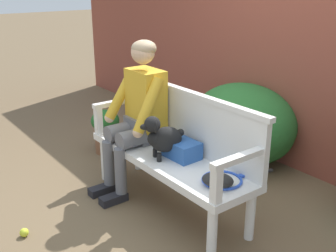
{
  "coord_description": "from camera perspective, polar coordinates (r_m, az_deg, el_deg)",
  "views": [
    {
      "loc": [
        2.42,
        -1.84,
        1.82
      ],
      "look_at": [
        0.0,
        0.0,
        0.71
      ],
      "focal_mm": 44.01,
      "sensor_mm": 36.0,
      "label": 1
    }
  ],
  "objects": [
    {
      "name": "tennis_ball",
      "position": [
        3.32,
        -19.29,
        -13.75
      ],
      "size": [
        0.07,
        0.07,
        0.07
      ],
      "primitive_type": "sphere",
      "color": "#CCDB33",
      "rests_on": "ground"
    },
    {
      "name": "dog_on_bench",
      "position": [
        3.21,
        -0.77,
        -1.53
      ],
      "size": [
        0.23,
        0.36,
        0.36
      ],
      "color": "black",
      "rests_on": "garden_bench"
    },
    {
      "name": "baseball_glove",
      "position": [
        2.86,
        6.9,
        -7.45
      ],
      "size": [
        0.28,
        0.26,
        0.09
      ],
      "primitive_type": "ellipsoid",
      "rotation": [
        0.0,
        0.0,
        0.55
      ],
      "color": "black",
      "rests_on": "garden_bench"
    },
    {
      "name": "bench_armrest_left_end",
      "position": [
        3.82,
        -8.1,
        2.22
      ],
      "size": [
        0.06,
        0.5,
        0.28
      ],
      "color": "white",
      "rests_on": "garden_bench"
    },
    {
      "name": "potted_plant",
      "position": [
        4.48,
        -8.63,
        -0.44
      ],
      "size": [
        0.3,
        0.3,
        0.48
      ],
      "color": "brown",
      "rests_on": "ground"
    },
    {
      "name": "garden_bench",
      "position": [
        3.36,
        0.0,
        -5.01
      ],
      "size": [
        1.63,
        0.5,
        0.46
      ],
      "color": "white",
      "rests_on": "ground"
    },
    {
      "name": "bench_backrest",
      "position": [
        3.36,
        2.96,
        0.83
      ],
      "size": [
        1.67,
        0.06,
        0.5
      ],
      "color": "white",
      "rests_on": "garden_bench"
    },
    {
      "name": "bench_armrest_right_end",
      "position": [
        2.67,
        8.65,
        -5.94
      ],
      "size": [
        0.06,
        0.5,
        0.28
      ],
      "color": "white",
      "rests_on": "garden_bench"
    },
    {
      "name": "person_seated",
      "position": [
        3.54,
        -4.16,
        2.09
      ],
      "size": [
        0.56,
        0.65,
        1.33
      ],
      "color": "black",
      "rests_on": "ground"
    },
    {
      "name": "hedge_bush_far_left",
      "position": [
        4.27,
        11.16,
        -0.01
      ],
      "size": [
        0.99,
        0.8,
        0.76
      ],
      "primitive_type": "ellipsoid",
      "color": "#286B2D",
      "rests_on": "ground"
    },
    {
      "name": "ground_plane",
      "position": [
        3.54,
        0.0,
        -10.84
      ],
      "size": [
        40.0,
        40.0,
        0.0
      ],
      "primitive_type": "plane",
      "color": "brown"
    },
    {
      "name": "tennis_racket",
      "position": [
        2.96,
        7.97,
        -7.32
      ],
      "size": [
        0.36,
        0.58,
        0.03
      ],
      "color": "blue",
      "rests_on": "garden_bench"
    },
    {
      "name": "brick_garden_fence",
      "position": [
        4.24,
        17.57,
        10.18
      ],
      "size": [
        8.0,
        0.3,
        2.32
      ],
      "primitive_type": "cube",
      "color": "brown",
      "rests_on": "ground"
    },
    {
      "name": "sports_bag",
      "position": [
        3.26,
        1.92,
        -3.24
      ],
      "size": [
        0.29,
        0.21,
        0.14
      ],
      "primitive_type": "cube",
      "rotation": [
        0.0,
        0.0,
        0.03
      ],
      "color": "#2856A3",
      "rests_on": "garden_bench"
    },
    {
      "name": "hedge_bush_far_right",
      "position": [
        4.29,
        10.26,
        0.44
      ],
      "size": [
        1.14,
        1.0,
        0.81
      ],
      "primitive_type": "ellipsoid",
      "color": "#286B2D",
      "rests_on": "ground"
    }
  ]
}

